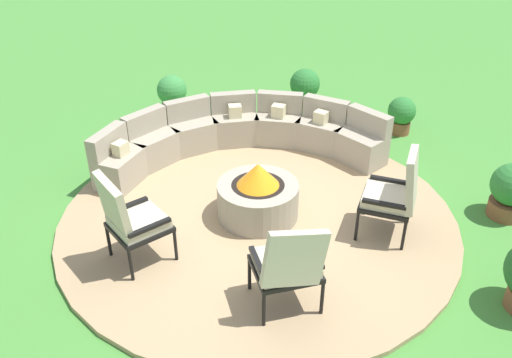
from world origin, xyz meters
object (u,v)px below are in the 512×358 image
object	(u,v)px
fire_pit	(258,196)
potted_plant_5	(401,114)
lounge_chair_front_left	(130,218)
potted_plant_4	(512,189)
curved_stone_bench	(239,136)
potted_plant_3	(172,94)
lounge_chair_front_right	(289,263)
lounge_chair_back_left	(396,192)
potted_plant_0	(305,88)

from	to	relation	value
fire_pit	potted_plant_5	size ratio (longest dim) A/B	1.63
lounge_chair_front_left	potted_plant_4	size ratio (longest dim) A/B	1.56
curved_stone_bench	potted_plant_3	xyz separation A→B (m)	(-0.97, 1.69, -0.00)
fire_pit	curved_stone_bench	distance (m)	1.56
lounge_chair_front_right	potted_plant_3	bearing A→B (deg)	94.67
lounge_chair_back_left	potted_plant_3	bearing A→B (deg)	60.38
lounge_chair_front_right	potted_plant_0	bearing A→B (deg)	68.20
potted_plant_0	potted_plant_5	xyz separation A→B (m)	(1.32, -1.10, -0.06)
lounge_chair_front_left	potted_plant_0	world-z (taller)	lounge_chair_front_left
potted_plant_3	potted_plant_5	distance (m)	3.75
lounge_chair_back_left	fire_pit	bearing A→B (deg)	96.98
potted_plant_0	potted_plant_4	distance (m)	3.92
fire_pit	potted_plant_0	xyz separation A→B (m)	(1.18, 3.19, 0.04)
lounge_chair_front_right	potted_plant_0	distance (m)	4.87
fire_pit	lounge_chair_front_left	distance (m)	1.59
lounge_chair_front_right	potted_plant_5	size ratio (longest dim) A/B	1.74
potted_plant_3	potted_plant_5	bearing A→B (deg)	-18.06
curved_stone_bench	potted_plant_4	xyz separation A→B (m)	(3.12, -1.82, 0.02)
lounge_chair_back_left	potted_plant_0	bearing A→B (deg)	30.93
lounge_chair_front_right	potted_plant_5	distance (m)	4.36
fire_pit	lounge_chair_front_left	bearing A→B (deg)	-153.76
curved_stone_bench	lounge_chair_front_left	world-z (taller)	lounge_chair_front_left
lounge_chair_front_left	potted_plant_4	world-z (taller)	lounge_chair_front_left
potted_plant_0	lounge_chair_front_left	bearing A→B (deg)	-123.62
lounge_chair_back_left	potted_plant_4	world-z (taller)	lounge_chair_back_left
lounge_chair_front_left	potted_plant_3	bearing A→B (deg)	143.28
lounge_chair_front_right	lounge_chair_back_left	distance (m)	1.72
lounge_chair_front_left	potted_plant_5	bearing A→B (deg)	93.58
fire_pit	curved_stone_bench	world-z (taller)	curved_stone_bench
lounge_chair_front_left	lounge_chair_back_left	distance (m)	2.88
potted_plant_4	curved_stone_bench	bearing A→B (deg)	149.71
potted_plant_0	potted_plant_4	xyz separation A→B (m)	(1.85, -3.45, -0.00)
curved_stone_bench	lounge_chair_front_right	size ratio (longest dim) A/B	3.89
potted_plant_4	potted_plant_5	size ratio (longest dim) A/B	1.19
curved_stone_bench	potted_plant_0	size ratio (longest dim) A/B	5.71
lounge_chair_back_left	potted_plant_5	bearing A→B (deg)	4.86
potted_plant_0	potted_plant_5	size ratio (longest dim) A/B	1.19
curved_stone_bench	lounge_chair_front_left	distance (m)	2.62
lounge_chair_front_left	lounge_chair_front_right	world-z (taller)	lounge_chair_front_left
curved_stone_bench	lounge_chair_front_right	xyz separation A→B (m)	(0.19, -3.11, 0.24)
curved_stone_bench	potted_plant_3	size ratio (longest dim) A/B	6.08
potted_plant_0	potted_plant_3	world-z (taller)	potted_plant_0
lounge_chair_back_left	curved_stone_bench	bearing A→B (deg)	63.40
lounge_chair_front_left	fire_pit	bearing A→B (deg)	84.39
potted_plant_3	potted_plant_5	xyz separation A→B (m)	(3.56, -1.16, -0.03)
lounge_chair_front_left	potted_plant_5	world-z (taller)	lounge_chair_front_left
lounge_chair_back_left	potted_plant_0	size ratio (longest dim) A/B	1.52
lounge_chair_front_right	potted_plant_0	world-z (taller)	lounge_chair_front_right
potted_plant_3	potted_plant_4	size ratio (longest dim) A/B	0.94
potted_plant_0	potted_plant_3	xyz separation A→B (m)	(-2.24, 0.06, -0.03)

